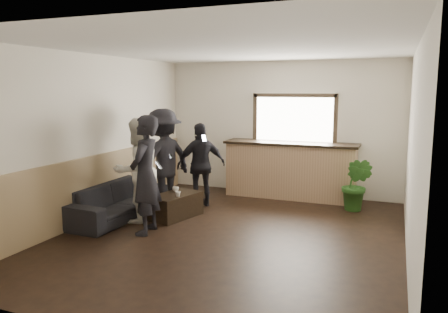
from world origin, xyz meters
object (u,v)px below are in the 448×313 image
at_px(cup_b, 178,194).
at_px(person_d, 201,165).
at_px(cup_a, 176,189).
at_px(person_a, 145,175).
at_px(sofa, 117,201).
at_px(person_c, 163,159).
at_px(coffee_table, 175,206).
at_px(potted_plant, 357,185).
at_px(person_b, 137,170).
at_px(bar_counter, 290,167).

relative_size(cup_b, person_d, 0.06).
xyz_separation_m(cup_a, cup_b, (0.21, -0.31, -0.00)).
bearing_deg(person_a, sofa, -129.27).
bearing_deg(person_c, sofa, -7.17).
bearing_deg(sofa, coffee_table, -65.17).
xyz_separation_m(coffee_table, potted_plant, (2.89, 1.57, 0.29)).
bearing_deg(cup_b, person_b, -153.72).
xyz_separation_m(bar_counter, person_d, (-1.42, -1.30, 0.15)).
height_order(coffee_table, cup_a, cup_a).
distance_m(potted_plant, person_d, 2.89).
bearing_deg(cup_a, person_d, 74.42).
bearing_deg(potted_plant, cup_a, -154.82).
relative_size(person_c, person_d, 1.17).
xyz_separation_m(bar_counter, person_c, (-2.00, -1.71, 0.29)).
bearing_deg(bar_counter, cup_a, -129.01).
distance_m(coffee_table, potted_plant, 3.31).
distance_m(coffee_table, cup_a, 0.32).
xyz_separation_m(bar_counter, coffee_table, (-1.53, -2.16, -0.43)).
relative_size(bar_counter, potted_plant, 2.73).
height_order(sofa, person_d, person_d).
xyz_separation_m(sofa, person_b, (0.45, -0.03, 0.57)).
xyz_separation_m(cup_a, person_d, (0.19, 0.68, 0.34)).
distance_m(person_a, person_c, 1.43).
bearing_deg(coffee_table, person_c, 136.38).
height_order(coffee_table, person_b, person_b).
relative_size(person_a, person_c, 0.98).
relative_size(cup_b, potted_plant, 0.09).
height_order(bar_counter, person_d, bar_counter).
distance_m(sofa, cup_b, 1.09).
bearing_deg(person_a, potted_plant, 120.76).
xyz_separation_m(potted_plant, person_a, (-2.91, -2.48, 0.42)).
bearing_deg(person_c, person_b, 20.98).
distance_m(cup_b, person_c, 0.96).
bearing_deg(cup_a, sofa, -145.92).
height_order(coffee_table, potted_plant, potted_plant).
xyz_separation_m(potted_plant, person_d, (-2.78, -0.71, 0.30)).
distance_m(person_b, person_d, 1.42).
xyz_separation_m(bar_counter, cup_b, (-1.40, -2.29, -0.19)).
bearing_deg(person_d, potted_plant, 154.76).
distance_m(bar_counter, cup_b, 2.69).
height_order(bar_counter, person_a, bar_counter).
xyz_separation_m(cup_b, person_d, (-0.02, 0.99, 0.34)).
relative_size(coffee_table, person_c, 0.50).
distance_m(cup_a, person_b, 0.83).
relative_size(bar_counter, coffee_table, 2.90).
xyz_separation_m(sofa, potted_plant, (3.81, 1.97, 0.19)).
bearing_deg(coffee_table, person_b, -137.74).
xyz_separation_m(coffee_table, person_d, (0.11, 0.86, 0.59)).
distance_m(cup_b, person_d, 1.05).
xyz_separation_m(coffee_table, person_c, (-0.47, 0.45, 0.72)).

